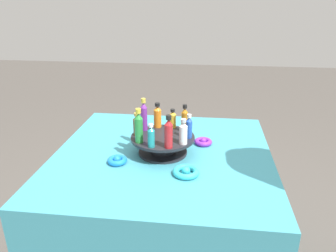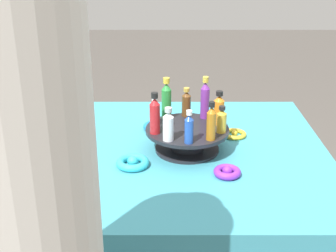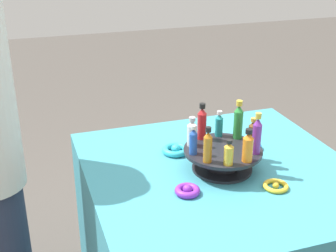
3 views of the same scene
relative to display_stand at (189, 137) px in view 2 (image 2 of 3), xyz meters
name	(u,v)px [view 2 (image 2 of 3)]	position (x,y,z in m)	size (l,w,h in m)	color
party_table	(187,242)	(0.00, 0.00, -0.44)	(0.98, 0.98, 0.78)	teal
display_stand	(189,137)	(0.00, 0.00, 0.00)	(0.29, 0.29, 0.08)	black
bottle_teal	(156,112)	(-0.11, 0.03, 0.08)	(0.03, 0.03, 0.10)	teal
bottle_red	(157,115)	(-0.11, -0.04, 0.10)	(0.03, 0.03, 0.14)	#B21E23
bottle_clear	(170,125)	(-0.07, -0.10, 0.09)	(0.04, 0.04, 0.11)	silver
bottle_blue	(192,128)	(0.00, -0.12, 0.08)	(0.03, 0.03, 0.11)	#234CAD
bottle_amber	(213,123)	(0.07, -0.09, 0.09)	(0.03, 0.03, 0.13)	#AD6B19
bottle_gold	(223,120)	(0.11, -0.03, 0.08)	(0.03, 0.03, 0.09)	gold
bottle_orange	(221,109)	(0.11, 0.04, 0.09)	(0.04, 0.04, 0.12)	orange
bottle_purple	(207,99)	(0.07, 0.10, 0.11)	(0.03, 0.03, 0.15)	#702D93
bottle_brown	(187,103)	(0.00, 0.12, 0.08)	(0.03, 0.03, 0.11)	brown
bottle_green	(168,100)	(-0.07, 0.09, 0.10)	(0.03, 0.03, 0.15)	#288438
ribbon_bow_blue	(156,126)	(-0.12, 0.18, -0.04)	(0.08, 0.08, 0.03)	blue
ribbon_bow_teal	(134,162)	(-0.18, -0.12, -0.04)	(0.11, 0.11, 0.03)	#2DB7CC
ribbon_bow_purple	(229,172)	(0.12, -0.18, -0.04)	(0.09, 0.09, 0.03)	purple
ribbon_bow_gold	(236,134)	(0.18, 0.12, -0.04)	(0.09, 0.09, 0.02)	gold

